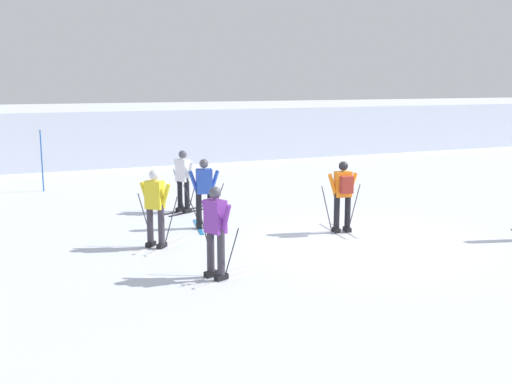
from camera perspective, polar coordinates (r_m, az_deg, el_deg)
ground_plane at (r=14.04m, az=9.45°, el=-4.53°), size 120.00×120.00×0.00m
far_snow_ridge at (r=31.16m, az=-9.59°, el=5.75°), size 80.00×9.82×2.34m
skier_purple at (r=11.05m, az=-3.75°, el=-3.56°), size 1.62×0.96×1.71m
skier_white at (r=16.81m, az=-6.77°, el=1.18°), size 1.60×1.03×1.71m
skier_orange at (r=14.54m, az=8.10°, el=-0.12°), size 1.00×1.63×1.71m
skier_yellow at (r=13.26m, az=-9.34°, el=-1.33°), size 1.41×1.38×1.71m
skier_blue at (r=14.90m, az=-4.84°, el=0.04°), size 0.99×1.64×1.71m
trail_marker_pole at (r=21.06m, az=-19.30°, el=2.75°), size 0.04×0.04×2.01m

